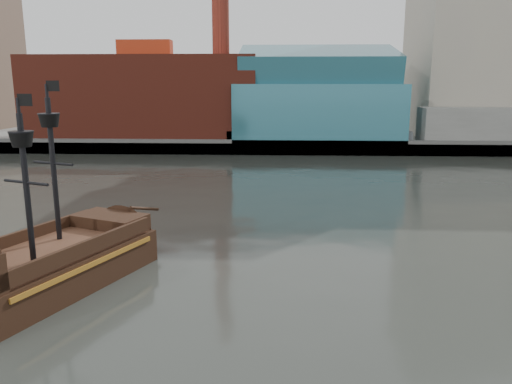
{
  "coord_description": "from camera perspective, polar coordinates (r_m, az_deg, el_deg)",
  "views": [
    {
      "loc": [
        2.94,
        -23.29,
        12.1
      ],
      "look_at": [
        1.3,
        13.83,
        4.0
      ],
      "focal_mm": 35.0,
      "sensor_mm": 36.0,
      "label": 1
    }
  ],
  "objects": [
    {
      "name": "skyline",
      "position": [
        108.59,
        3.92,
        18.86
      ],
      "size": [
        149.0,
        45.0,
        62.0
      ],
      "color": "brown",
      "rests_on": "promenade_far"
    },
    {
      "name": "pirate_ship",
      "position": [
        32.52,
        -22.78,
        -8.3
      ],
      "size": [
        11.47,
        18.27,
        13.17
      ],
      "rotation": [
        0.0,
        0.0,
        -0.39
      ],
      "color": "black",
      "rests_on": "ground"
    },
    {
      "name": "promenade_far",
      "position": [
        115.86,
        1.08,
        6.8
      ],
      "size": [
        220.0,
        60.0,
        2.0
      ],
      "primitive_type": "cube",
      "color": "slate",
      "rests_on": "ground"
    },
    {
      "name": "ground",
      "position": [
        26.41,
        -4.29,
        -15.01
      ],
      "size": [
        400.0,
        400.0,
        0.0
      ],
      "primitive_type": "plane",
      "color": "#2C2F29",
      "rests_on": "ground"
    },
    {
      "name": "seawall",
      "position": [
        86.52,
        0.57,
        5.13
      ],
      "size": [
        220.0,
        1.0,
        2.6
      ],
      "primitive_type": "cube",
      "color": "#4C4C49",
      "rests_on": "ground"
    }
  ]
}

